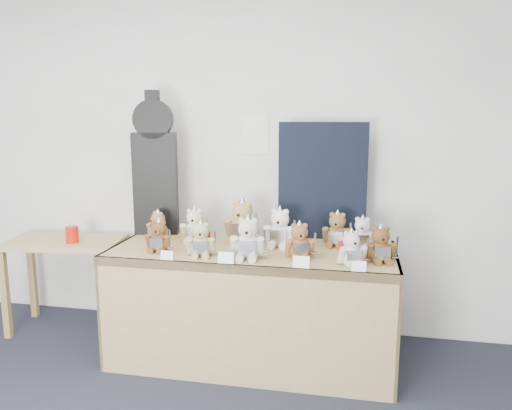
% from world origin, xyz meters
% --- Properties ---
extents(room_shell, '(6.00, 6.00, 6.00)m').
position_xyz_m(room_shell, '(0.57, 2.49, 1.56)').
color(room_shell, silver).
rests_on(room_shell, floor).
extents(display_table, '(1.94, 0.81, 0.81)m').
position_xyz_m(display_table, '(0.67, 1.84, 0.64)').
color(display_table, '#94784B').
rests_on(display_table, floor).
extents(side_table, '(0.95, 0.61, 0.74)m').
position_xyz_m(side_table, '(-0.89, 2.12, 0.61)').
color(side_table, '#9D8254').
rests_on(side_table, floor).
extents(guitar_case, '(0.34, 0.16, 1.09)m').
position_xyz_m(guitar_case, '(-0.14, 2.19, 1.34)').
color(guitar_case, black).
rests_on(guitar_case, display_table).
extents(navy_board, '(0.64, 0.06, 0.86)m').
position_xyz_m(navy_board, '(1.11, 2.28, 1.24)').
color(navy_board, black).
rests_on(navy_board, display_table).
extents(red_cup, '(0.10, 0.10, 0.13)m').
position_xyz_m(red_cup, '(-0.78, 2.04, 0.81)').
color(red_cup, red).
rests_on(red_cup, side_table).
extents(teddy_front_far_left, '(0.20, 0.16, 0.24)m').
position_xyz_m(teddy_front_far_left, '(0.07, 1.72, 0.90)').
color(teddy_front_far_left, brown).
rests_on(teddy_front_far_left, display_table).
extents(teddy_front_left, '(0.22, 0.19, 0.26)m').
position_xyz_m(teddy_front_left, '(0.38, 1.67, 0.91)').
color(teddy_front_left, tan).
rests_on(teddy_front_left, display_table).
extents(teddy_front_centre, '(0.25, 0.21, 0.30)m').
position_xyz_m(teddy_front_centre, '(0.69, 1.68, 0.93)').
color(teddy_front_centre, beige).
rests_on(teddy_front_centre, display_table).
extents(teddy_front_right, '(0.22, 0.19, 0.26)m').
position_xyz_m(teddy_front_right, '(1.01, 1.76, 0.91)').
color(teddy_front_right, brown).
rests_on(teddy_front_right, display_table).
extents(teddy_front_far_right, '(0.20, 0.19, 0.24)m').
position_xyz_m(teddy_front_far_right, '(1.34, 1.67, 0.90)').
color(teddy_front_far_right, silver).
rests_on(teddy_front_far_right, display_table).
extents(teddy_front_end, '(0.22, 0.19, 0.26)m').
position_xyz_m(teddy_front_end, '(1.51, 1.76, 0.91)').
color(teddy_front_end, brown).
rests_on(teddy_front_end, display_table).
extents(teddy_back_left, '(0.23, 0.19, 0.28)m').
position_xyz_m(teddy_back_left, '(0.22, 2.02, 0.92)').
color(teddy_back_left, beige).
rests_on(teddy_back_left, display_table).
extents(teddy_back_centre_left, '(0.28, 0.24, 0.34)m').
position_xyz_m(teddy_back_centre_left, '(0.56, 2.09, 0.95)').
color(teddy_back_centre_left, tan).
rests_on(teddy_back_centre_left, display_table).
extents(teddy_back_centre_right, '(0.25, 0.20, 0.30)m').
position_xyz_m(teddy_back_centre_right, '(0.84, 2.01, 0.93)').
color(teddy_back_centre_right, white).
rests_on(teddy_back_centre_right, display_table).
extents(teddy_back_right, '(0.22, 0.19, 0.27)m').
position_xyz_m(teddy_back_right, '(1.23, 2.10, 0.92)').
color(teddy_back_right, brown).
rests_on(teddy_back_right, display_table).
extents(teddy_back_end, '(0.20, 0.16, 0.25)m').
position_xyz_m(teddy_back_end, '(1.41, 2.08, 0.91)').
color(teddy_back_end, silver).
rests_on(teddy_back_end, display_table).
extents(teddy_back_far_left, '(0.19, 0.20, 0.24)m').
position_xyz_m(teddy_back_far_left, '(-0.06, 2.02, 0.90)').
color(teddy_back_far_left, '#9B6D48').
rests_on(teddy_back_far_left, display_table).
extents(entry_card_a, '(0.08, 0.02, 0.06)m').
position_xyz_m(entry_card_a, '(0.20, 1.53, 0.84)').
color(entry_card_a, white).
rests_on(entry_card_a, display_table).
extents(entry_card_b, '(0.10, 0.02, 0.07)m').
position_xyz_m(entry_card_b, '(0.58, 1.53, 0.85)').
color(entry_card_b, white).
rests_on(entry_card_b, display_table).
extents(entry_card_c, '(0.10, 0.02, 0.07)m').
position_xyz_m(entry_card_c, '(1.05, 1.53, 0.85)').
color(entry_card_c, white).
rests_on(entry_card_c, display_table).
extents(entry_card_d, '(0.09, 0.02, 0.06)m').
position_xyz_m(entry_card_d, '(1.38, 1.53, 0.84)').
color(entry_card_d, white).
rests_on(entry_card_d, display_table).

